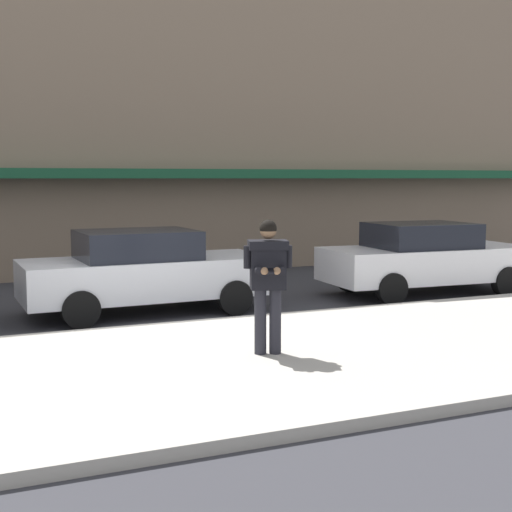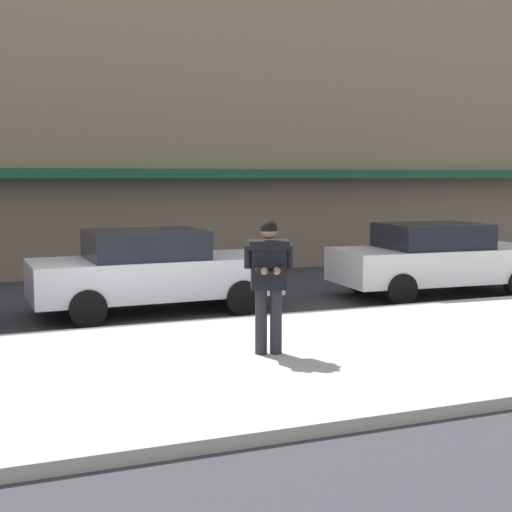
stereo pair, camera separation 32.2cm
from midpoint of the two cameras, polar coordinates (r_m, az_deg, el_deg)
The scene contains 7 objects.
ground_plane at distance 11.97m, azimuth -7.69°, elevation -5.81°, with size 80.00×80.00×0.00m, color #333338.
sidewalk at distance 9.63m, azimuth 2.29°, elevation -8.30°, with size 32.00×5.30×0.14m, color #A8A399.
curb_paint_line at distance 12.29m, azimuth -3.20°, elevation -5.43°, with size 28.00×0.12×0.01m, color silver.
storefront_facade at distance 20.50m, azimuth -11.03°, elevation 15.62°, with size 28.00×4.70×11.75m.
parked_sedan_mid at distance 13.30m, azimuth -7.57°, elevation -1.14°, with size 4.55×2.02×1.54m.
parked_sedan_far at distance 15.64m, azimuth 14.87°, elevation -0.19°, with size 4.59×2.11×1.54m.
man_texting_on_phone at distance 9.44m, azimuth 2.00°, elevation -1.28°, with size 0.62×0.64×1.81m.
Camera 2 is at (-2.62, -11.44, 2.49)m, focal length 50.00 mm.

